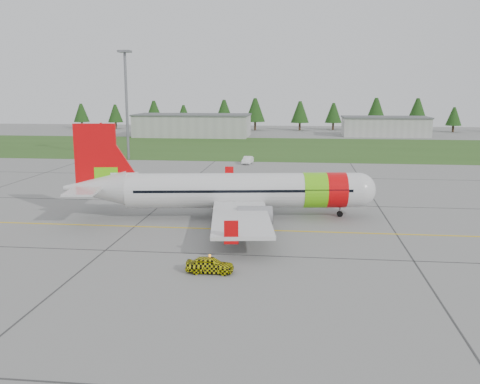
# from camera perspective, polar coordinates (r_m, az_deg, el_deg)

# --- Properties ---
(ground) EXTENTS (320.00, 320.00, 0.00)m
(ground) POSITION_cam_1_polar(r_m,az_deg,el_deg) (43.30, 4.90, -6.89)
(ground) COLOR gray
(ground) RESTS_ON ground
(aircraft) EXTENTS (32.35, 30.08, 9.82)m
(aircraft) POSITION_cam_1_polar(r_m,az_deg,el_deg) (55.56, -0.46, 0.13)
(aircraft) COLOR silver
(aircraft) RESTS_ON ground
(follow_me_car) EXTENTS (1.20, 1.42, 3.51)m
(follow_me_car) POSITION_cam_1_polar(r_m,az_deg,el_deg) (39.07, -3.25, -6.15)
(follow_me_car) COLOR #F6F30D
(follow_me_car) RESTS_ON ground
(service_van) EXTENTS (1.57, 1.50, 4.08)m
(service_van) POSITION_cam_1_polar(r_m,az_deg,el_deg) (96.61, 0.82, 4.23)
(service_van) COLOR white
(service_van) RESTS_ON ground
(grass_strip) EXTENTS (320.00, 50.00, 0.03)m
(grass_strip) POSITION_cam_1_polar(r_m,az_deg,el_deg) (123.94, 6.07, 4.69)
(grass_strip) COLOR #30561E
(grass_strip) RESTS_ON ground
(taxi_guideline) EXTENTS (120.00, 0.25, 0.02)m
(taxi_guideline) POSITION_cam_1_polar(r_m,az_deg,el_deg) (50.97, 5.18, -4.15)
(taxi_guideline) COLOR gold
(taxi_guideline) RESTS_ON ground
(hangar_west) EXTENTS (32.00, 14.00, 6.00)m
(hangar_west) POSITION_cam_1_polar(r_m,az_deg,el_deg) (154.73, -5.06, 7.03)
(hangar_west) COLOR #A8A8A3
(hangar_west) RESTS_ON ground
(hangar_east) EXTENTS (24.00, 12.00, 5.20)m
(hangar_east) POSITION_cam_1_polar(r_m,az_deg,el_deg) (161.38, 15.20, 6.71)
(hangar_east) COLOR #A8A8A3
(hangar_east) RESTS_ON ground
(floodlight_mast) EXTENTS (0.50, 0.50, 20.00)m
(floodlight_mast) POSITION_cam_1_polar(r_m,az_deg,el_deg) (104.65, -11.99, 8.88)
(floodlight_mast) COLOR slate
(floodlight_mast) RESTS_ON ground
(treeline) EXTENTS (160.00, 8.00, 10.00)m
(treeline) POSITION_cam_1_polar(r_m,az_deg,el_deg) (179.43, 6.29, 8.17)
(treeline) COLOR #1C3F14
(treeline) RESTS_ON ground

